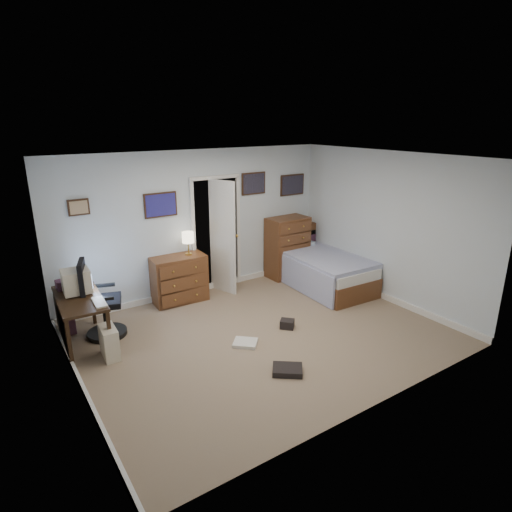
{
  "coord_description": "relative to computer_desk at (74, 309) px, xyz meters",
  "views": [
    {
      "loc": [
        -3.15,
        -4.56,
        2.99
      ],
      "look_at": [
        0.09,
        0.3,
        1.1
      ],
      "focal_mm": 30.0,
      "sensor_mm": 36.0,
      "label": 1
    }
  ],
  "objects": [
    {
      "name": "media_stack",
      "position": [
        -0.04,
        0.42,
        -0.12
      ],
      "size": [
        0.17,
        0.17,
        0.83
      ],
      "primitive_type": "cube",
      "rotation": [
        0.0,
        0.0,
        0.05
      ],
      "color": "maroon",
      "rests_on": "floor"
    },
    {
      "name": "floor",
      "position": [
        2.28,
        -1.17,
        -0.55
      ],
      "size": [
        5.0,
        4.0,
        0.02
      ],
      "primitive_type": "cube",
      "color": "gray",
      "rests_on": "ground"
    },
    {
      "name": "tall_dresser",
      "position": [
        4.07,
        0.58,
        0.05
      ],
      "size": [
        0.81,
        0.49,
        1.18
      ],
      "primitive_type": "cube",
      "rotation": [
        0.0,
        0.0,
        0.03
      ],
      "color": "brown",
      "rests_on": "floor"
    },
    {
      "name": "keyboard",
      "position": [
        0.26,
        -0.35,
        0.17
      ],
      "size": [
        0.16,
        0.38,
        0.02
      ],
      "primitive_type": "cube",
      "rotation": [
        0.0,
        0.0,
        -0.05
      ],
      "color": "beige",
      "rests_on": "computer_desk"
    },
    {
      "name": "headboard_bookcase",
      "position": [
        4.71,
        0.69,
        -0.02
      ],
      "size": [
        1.09,
        0.3,
        0.98
      ],
      "rotation": [
        0.0,
        0.0,
        0.02
      ],
      "color": "brown",
      "rests_on": "floor"
    },
    {
      "name": "bed",
      "position": [
        4.27,
        -0.2,
        -0.22
      ],
      "size": [
        1.17,
        2.07,
        0.66
      ],
      "rotation": [
        0.0,
        0.0,
        -0.05
      ],
      "color": "brown",
      "rests_on": "floor"
    },
    {
      "name": "wall_posters",
      "position": [
        2.85,
        0.81,
        1.21
      ],
      "size": [
        4.38,
        0.04,
        0.6
      ],
      "color": "#331E11",
      "rests_on": "floor"
    },
    {
      "name": "table_lamp",
      "position": [
        1.99,
        0.61,
        0.55
      ],
      "size": [
        0.21,
        0.21,
        0.39
      ],
      "rotation": [
        0.0,
        0.0,
        -0.05
      ],
      "color": "gold",
      "rests_on": "low_dresser"
    },
    {
      "name": "pc_tower",
      "position": [
        0.28,
        -0.55,
        -0.33
      ],
      "size": [
        0.21,
        0.4,
        0.42
      ],
      "rotation": [
        0.0,
        0.0,
        -0.05
      ],
      "color": "beige",
      "rests_on": "floor"
    },
    {
      "name": "doorway",
      "position": [
        2.63,
        1.1,
        0.47
      ],
      "size": [
        0.96,
        1.12,
        2.05
      ],
      "color": "black",
      "rests_on": "floor"
    },
    {
      "name": "crt_monitor",
      "position": [
        0.11,
        0.15,
        0.33
      ],
      "size": [
        0.38,
        0.35,
        0.33
      ],
      "rotation": [
        0.0,
        0.0,
        -0.05
      ],
      "color": "beige",
      "rests_on": "computer_desk"
    },
    {
      "name": "office_chair",
      "position": [
        0.35,
        0.09,
        -0.09
      ],
      "size": [
        0.7,
        0.7,
        1.14
      ],
      "rotation": [
        0.0,
        0.0,
        -0.31
      ],
      "color": "black",
      "rests_on": "floor"
    },
    {
      "name": "floor_clutter",
      "position": [
        2.17,
        -1.66,
        -0.5
      ],
      "size": [
        1.12,
        1.3,
        0.13
      ],
      "rotation": [
        0.0,
        0.0,
        -0.27
      ],
      "color": "silver",
      "rests_on": "floor"
    },
    {
      "name": "computer_desk",
      "position": [
        0.0,
        0.0,
        0.0
      ],
      "size": [
        0.62,
        1.24,
        0.7
      ],
      "rotation": [
        0.0,
        0.0,
        -0.05
      ],
      "color": "#301D10",
      "rests_on": "floor"
    },
    {
      "name": "low_dresser",
      "position": [
        1.79,
        0.61,
        -0.14
      ],
      "size": [
        0.92,
        0.5,
        0.8
      ],
      "primitive_type": "cube",
      "rotation": [
        0.0,
        0.0,
        -0.05
      ],
      "color": "brown",
      "rests_on": "floor"
    }
  ]
}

